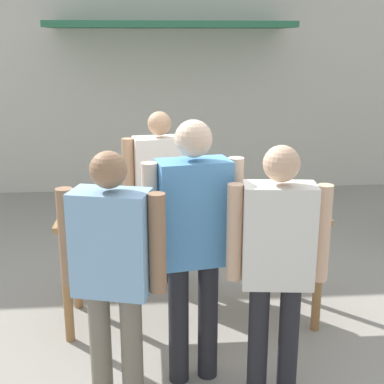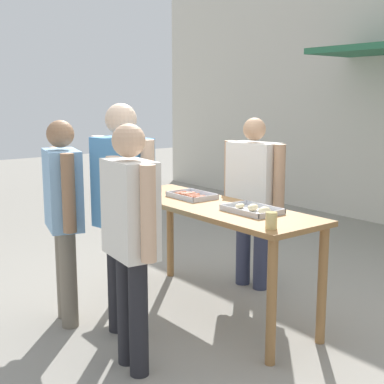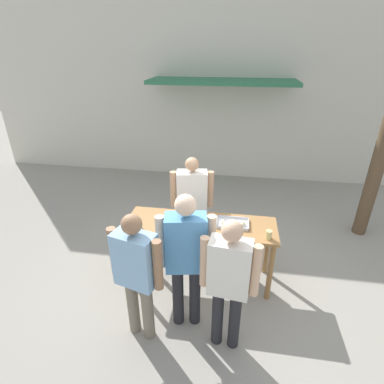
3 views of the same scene
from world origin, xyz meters
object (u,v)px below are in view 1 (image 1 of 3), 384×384
person_customer_waiting_in_line (193,233)px  person_customer_holding_hotdog (113,264)px  condiment_jar_ketchup (86,217)px  food_tray_buns (247,205)px  food_tray_sausages (150,208)px  person_server_behind_table (161,185)px  person_customer_with_cup (277,255)px  condiment_jar_mustard (73,217)px  beer_cup (311,209)px

person_customer_waiting_in_line → person_customer_holding_hotdog: bearing=16.6°
condiment_jar_ketchup → food_tray_buns: bearing=12.5°
food_tray_sausages → person_customer_waiting_in_line: (0.27, -0.85, 0.10)m
person_customer_waiting_in_line → person_server_behind_table: bearing=-93.7°
condiment_jar_ketchup → person_customer_holding_hotdog: bearing=-73.8°
person_server_behind_table → person_customer_holding_hotdog: 1.79m
person_server_behind_table → person_customer_holding_hotdog: person_customer_holding_hotdog is taller
person_server_behind_table → person_customer_with_cup: size_ratio=0.98×
food_tray_sausages → condiment_jar_ketchup: bearing=-149.7°
condiment_jar_mustard → person_customer_waiting_in_line: person_customer_waiting_in_line is taller
person_server_behind_table → person_customer_waiting_in_line: bearing=-92.6°
beer_cup → condiment_jar_ketchup: bearing=-179.6°
condiment_jar_mustard → beer_cup: beer_cup is taller
condiment_jar_ketchup → person_customer_waiting_in_line: (0.73, -0.58, 0.07)m
person_customer_holding_hotdog → person_server_behind_table: bearing=-85.1°
food_tray_buns → condiment_jar_ketchup: condiment_jar_ketchup is taller
person_customer_with_cup → condiment_jar_ketchup: bearing=-27.2°
beer_cup → person_customer_holding_hotdog: (-1.43, -0.84, -0.03)m
condiment_jar_mustard → person_server_behind_table: bearing=54.4°
person_server_behind_table → person_customer_with_cup: bearing=-78.4°
condiment_jar_mustard → person_customer_waiting_in_line: (0.83, -0.59, 0.07)m
condiment_jar_ketchup → person_customer_waiting_in_line: size_ratio=0.05×
person_customer_waiting_in_line → beer_cup: bearing=-157.9°
food_tray_sausages → person_customer_holding_hotdog: size_ratio=0.24×
food_tray_sausages → person_customer_holding_hotdog: person_customer_holding_hotdog is taller
food_tray_buns → condiment_jar_ketchup: bearing=-167.5°
person_server_behind_table → person_customer_with_cup: 1.86m
person_customer_holding_hotdog → person_customer_waiting_in_line: person_customer_waiting_in_line is taller
beer_cup → person_customer_with_cup: size_ratio=0.07×
condiment_jar_mustard → person_customer_with_cup: person_customer_with_cup is taller
person_customer_holding_hotdog → beer_cup: bearing=-134.3°
condiment_jar_ketchup → person_server_behind_table: (0.56, 0.93, -0.03)m
food_tray_buns → condiment_jar_mustard: bearing=-168.6°
person_customer_holding_hotdog → food_tray_buns: bearing=-116.6°
beer_cup → person_customer_with_cup: (-0.45, -0.82, -0.01)m
food_tray_buns → person_customer_waiting_in_line: person_customer_waiting_in_line is taller
food_tray_buns → person_customer_with_cup: person_customer_with_cup is taller
condiment_jar_mustard → person_customer_holding_hotdog: 0.90m
condiment_jar_mustard → person_server_behind_table: 1.13m
food_tray_buns → person_server_behind_table: size_ratio=0.27×
food_tray_sausages → person_server_behind_table: bearing=81.6°
food_tray_buns → person_customer_holding_hotdog: bearing=-132.0°
person_server_behind_table → person_customer_with_cup: (0.66, -1.74, 0.03)m
food_tray_sausages → person_server_behind_table: person_server_behind_table is taller
condiment_jar_ketchup → beer_cup: bearing=0.4°
food_tray_buns → person_customer_holding_hotdog: (-0.99, -1.10, 0.01)m
food_tray_sausages → person_customer_holding_hotdog: (-0.23, -1.10, 0.02)m
food_tray_sausages → person_customer_with_cup: bearing=-55.3°
condiment_jar_ketchup → food_tray_sausages: bearing=30.3°
food_tray_buns → food_tray_sausages: bearing=-179.9°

